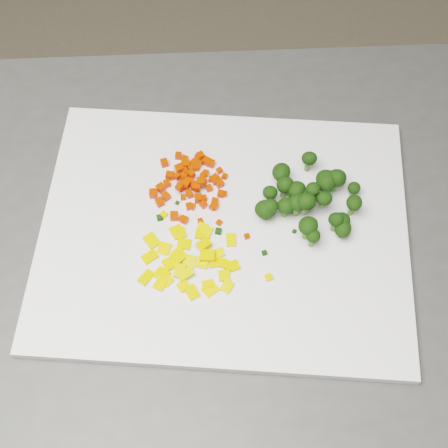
% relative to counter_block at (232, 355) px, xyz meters
% --- Properties ---
extents(counter_block, '(1.03, 0.82, 0.90)m').
position_rel_counter_block_xyz_m(counter_block, '(0.00, 0.00, 0.00)').
color(counter_block, '#41413E').
rests_on(counter_block, ground).
extents(cutting_board, '(0.48, 0.39, 0.01)m').
position_rel_counter_block_xyz_m(cutting_board, '(-0.02, 0.01, 0.46)').
color(cutting_board, silver).
rests_on(cutting_board, counter_block).
extents(carrot_pile, '(0.10, 0.10, 0.03)m').
position_rel_counter_block_xyz_m(carrot_pile, '(-0.07, 0.06, 0.48)').
color(carrot_pile, red).
rests_on(carrot_pile, cutting_board).
extents(pepper_pile, '(0.11, 0.11, 0.02)m').
position_rel_counter_block_xyz_m(pepper_pile, '(-0.04, -0.04, 0.47)').
color(pepper_pile, '#F1B60C').
rests_on(pepper_pile, cutting_board).
extents(broccoli_pile, '(0.12, 0.12, 0.06)m').
position_rel_counter_block_xyz_m(broccoli_pile, '(0.08, 0.06, 0.49)').
color(broccoli_pile, black).
rests_on(broccoli_pile, cutting_board).
extents(carrot_cube_0, '(0.01, 0.01, 0.01)m').
position_rel_counter_block_xyz_m(carrot_cube_0, '(-0.04, 0.06, 0.47)').
color(carrot_cube_0, red).
rests_on(carrot_cube_0, carrot_pile).
extents(carrot_cube_1, '(0.01, 0.01, 0.01)m').
position_rel_counter_block_xyz_m(carrot_cube_1, '(-0.07, 0.01, 0.47)').
color(carrot_cube_1, red).
rests_on(carrot_cube_1, carrot_pile).
extents(carrot_cube_2, '(0.01, 0.01, 0.01)m').
position_rel_counter_block_xyz_m(carrot_cube_2, '(-0.04, 0.07, 0.47)').
color(carrot_cube_2, red).
rests_on(carrot_cube_2, carrot_pile).
extents(carrot_cube_3, '(0.01, 0.01, 0.01)m').
position_rel_counter_block_xyz_m(carrot_cube_3, '(-0.05, 0.10, 0.47)').
color(carrot_cube_3, red).
rests_on(carrot_cube_3, carrot_pile).
extents(carrot_cube_4, '(0.01, 0.01, 0.01)m').
position_rel_counter_block_xyz_m(carrot_cube_4, '(-0.06, 0.06, 0.47)').
color(carrot_cube_4, red).
rests_on(carrot_cube_4, carrot_pile).
extents(carrot_cube_5, '(0.01, 0.01, 0.01)m').
position_rel_counter_block_xyz_m(carrot_cube_5, '(-0.04, 0.08, 0.47)').
color(carrot_cube_5, red).
rests_on(carrot_cube_5, carrot_pile).
extents(carrot_cube_6, '(0.01, 0.01, 0.01)m').
position_rel_counter_block_xyz_m(carrot_cube_6, '(-0.09, 0.07, 0.47)').
color(carrot_cube_6, red).
rests_on(carrot_cube_6, carrot_pile).
extents(carrot_cube_7, '(0.01, 0.01, 0.01)m').
position_rel_counter_block_xyz_m(carrot_cube_7, '(-0.03, 0.04, 0.47)').
color(carrot_cube_7, red).
rests_on(carrot_cube_7, carrot_pile).
extents(carrot_cube_8, '(0.01, 0.01, 0.01)m').
position_rel_counter_block_xyz_m(carrot_cube_8, '(-0.06, 0.11, 0.47)').
color(carrot_cube_8, red).
rests_on(carrot_cube_8, carrot_pile).
extents(carrot_cube_9, '(0.01, 0.01, 0.01)m').
position_rel_counter_block_xyz_m(carrot_cube_9, '(-0.09, 0.04, 0.47)').
color(carrot_cube_9, red).
rests_on(carrot_cube_9, carrot_pile).
extents(carrot_cube_10, '(0.01, 0.01, 0.01)m').
position_rel_counter_block_xyz_m(carrot_cube_10, '(-0.09, 0.07, 0.47)').
color(carrot_cube_10, red).
rests_on(carrot_cube_10, carrot_pile).
extents(carrot_cube_11, '(0.01, 0.01, 0.01)m').
position_rel_counter_block_xyz_m(carrot_cube_11, '(-0.07, 0.07, 0.47)').
color(carrot_cube_11, red).
rests_on(carrot_cube_11, carrot_pile).
extents(carrot_cube_12, '(0.01, 0.01, 0.01)m').
position_rel_counter_block_xyz_m(carrot_cube_12, '(-0.06, 0.07, 0.47)').
color(carrot_cube_12, red).
rests_on(carrot_cube_12, carrot_pile).
extents(carrot_cube_13, '(0.01, 0.01, 0.01)m').
position_rel_counter_block_xyz_m(carrot_cube_13, '(-0.07, 0.05, 0.47)').
color(carrot_cube_13, red).
rests_on(carrot_cube_13, carrot_pile).
extents(carrot_cube_14, '(0.01, 0.01, 0.01)m').
position_rel_counter_block_xyz_m(carrot_cube_14, '(-0.07, 0.10, 0.47)').
color(carrot_cube_14, red).
rests_on(carrot_cube_14, carrot_pile).
extents(carrot_cube_15, '(0.01, 0.01, 0.01)m').
position_rel_counter_block_xyz_m(carrot_cube_15, '(-0.10, 0.03, 0.47)').
color(carrot_cube_15, red).
rests_on(carrot_cube_15, carrot_pile).
extents(carrot_cube_16, '(0.01, 0.01, 0.01)m').
position_rel_counter_block_xyz_m(carrot_cube_16, '(-0.11, 0.09, 0.47)').
color(carrot_cube_16, red).
rests_on(carrot_cube_16, carrot_pile).
extents(carrot_cube_17, '(0.01, 0.01, 0.01)m').
position_rel_counter_block_xyz_m(carrot_cube_17, '(-0.10, 0.07, 0.47)').
color(carrot_cube_17, red).
rests_on(carrot_cube_17, carrot_pile).
extents(carrot_cube_18, '(0.01, 0.01, 0.01)m').
position_rel_counter_block_xyz_m(carrot_cube_18, '(-0.07, 0.01, 0.47)').
color(carrot_cube_18, red).
rests_on(carrot_cube_18, carrot_pile).
extents(carrot_cube_19, '(0.01, 0.01, 0.01)m').
position_rel_counter_block_xyz_m(carrot_cube_19, '(-0.06, 0.03, 0.47)').
color(carrot_cube_19, red).
rests_on(carrot_cube_19, carrot_pile).
extents(carrot_cube_20, '(0.01, 0.01, 0.01)m').
position_rel_counter_block_xyz_m(carrot_cube_20, '(-0.08, 0.05, 0.47)').
color(carrot_cube_20, red).
rests_on(carrot_cube_20, carrot_pile).
extents(carrot_cube_21, '(0.01, 0.01, 0.01)m').
position_rel_counter_block_xyz_m(carrot_cube_21, '(-0.08, 0.01, 0.47)').
color(carrot_cube_21, red).
rests_on(carrot_cube_21, carrot_pile).
extents(carrot_cube_22, '(0.01, 0.01, 0.01)m').
position_rel_counter_block_xyz_m(carrot_cube_22, '(-0.09, 0.08, 0.47)').
color(carrot_cube_22, red).
rests_on(carrot_cube_22, carrot_pile).
extents(carrot_cube_23, '(0.01, 0.01, 0.01)m').
position_rel_counter_block_xyz_m(carrot_cube_23, '(-0.08, 0.09, 0.47)').
color(carrot_cube_23, red).
rests_on(carrot_cube_23, carrot_pile).
extents(carrot_cube_24, '(0.01, 0.01, 0.01)m').
position_rel_counter_block_xyz_m(carrot_cube_24, '(-0.06, 0.06, 0.47)').
color(carrot_cube_24, red).
rests_on(carrot_cube_24, carrot_pile).
extents(carrot_cube_25, '(0.01, 0.01, 0.01)m').
position_rel_counter_block_xyz_m(carrot_cube_25, '(-0.07, 0.09, 0.47)').
color(carrot_cube_25, red).
rests_on(carrot_cube_25, carrot_pile).
extents(carrot_cube_26, '(0.01, 0.01, 0.01)m').
position_rel_counter_block_xyz_m(carrot_cube_26, '(-0.08, 0.09, 0.47)').
color(carrot_cube_26, red).
rests_on(carrot_cube_26, carrot_pile).
extents(carrot_cube_27, '(0.01, 0.01, 0.01)m').
position_rel_counter_block_xyz_m(carrot_cube_27, '(-0.08, 0.10, 0.47)').
color(carrot_cube_27, red).
rests_on(carrot_cube_27, carrot_pile).
extents(carrot_cube_28, '(0.01, 0.01, 0.01)m').
position_rel_counter_block_xyz_m(carrot_cube_28, '(-0.06, 0.08, 0.47)').
color(carrot_cube_28, red).
rests_on(carrot_cube_28, carrot_pile).
extents(carrot_cube_29, '(0.01, 0.01, 0.01)m').
position_rel_counter_block_xyz_m(carrot_cube_29, '(-0.03, 0.04, 0.47)').
color(carrot_cube_29, red).
rests_on(carrot_cube_29, carrot_pile).
extents(carrot_cube_30, '(0.01, 0.01, 0.01)m').
position_rel_counter_block_xyz_m(carrot_cube_30, '(-0.11, 0.04, 0.47)').
color(carrot_cube_30, red).
rests_on(carrot_cube_30, carrot_pile).
extents(carrot_cube_31, '(0.01, 0.01, 0.01)m').
position_rel_counter_block_xyz_m(carrot_cube_31, '(-0.04, 0.08, 0.47)').
color(carrot_cube_31, red).
rests_on(carrot_cube_31, carrot_pile).
extents(carrot_cube_32, '(0.01, 0.01, 0.01)m').
position_rel_counter_block_xyz_m(carrot_cube_32, '(-0.07, 0.05, 0.47)').
color(carrot_cube_32, red).
rests_on(carrot_cube_32, carrot_pile).
extents(carrot_cube_33, '(0.01, 0.01, 0.01)m').
position_rel_counter_block_xyz_m(carrot_cube_33, '(-0.07, 0.06, 0.47)').
color(carrot_cube_33, red).
rests_on(carrot_cube_33, carrot_pile).
extents(carrot_cube_34, '(0.01, 0.01, 0.01)m').
position_rel_counter_block_xyz_m(carrot_cube_34, '(-0.05, 0.08, 0.47)').
color(carrot_cube_34, red).
rests_on(carrot_cube_34, carrot_pile).
extents(carrot_cube_35, '(0.01, 0.01, 0.01)m').
position_rel_counter_block_xyz_m(carrot_cube_35, '(-0.03, 0.07, 0.47)').
color(carrot_cube_35, red).
rests_on(carrot_cube_35, carrot_pile).
extents(carrot_cube_36, '(0.01, 0.01, 0.01)m').
position_rel_counter_block_xyz_m(carrot_cube_36, '(-0.05, 0.05, 0.47)').
color(carrot_cube_36, red).
rests_on(carrot_cube_36, carrot_pile).
extents(carrot_cube_37, '(0.01, 0.01, 0.01)m').
position_rel_counter_block_xyz_m(carrot_cube_37, '(-0.06, 0.06, 0.47)').
color(carrot_cube_37, red).
rests_on(carrot_cube_37, carrot_pile).
extents(carrot_cube_38, '(0.01, 0.01, 0.01)m').
position_rel_counter_block_xyz_m(carrot_cube_38, '(-0.06, 0.10, 0.47)').
color(carrot_cube_38, red).
rests_on(carrot_cube_38, carrot_pile).
extents(carrot_cube_39, '(0.01, 0.01, 0.01)m').
position_rel_counter_block_xyz_m(carrot_cube_39, '(-0.09, 0.10, 0.47)').
color(carrot_cube_39, red).
rests_on(carrot_cube_39, carrot_pile).
extents(carrot_cube_40, '(0.01, 0.01, 0.01)m').
position_rel_counter_block_xyz_m(carrot_cube_40, '(-0.04, 0.09, 0.47)').
color(carrot_cube_40, red).
rests_on(carrot_cube_40, carrot_pile).
extents(carrot_cube_41, '(0.01, 0.01, 0.01)m').
position_rel_counter_block_xyz_m(carrot_cube_41, '(-0.06, 0.06, 0.47)').
color(carrot_cube_41, red).
rests_on(carrot_cube_41, carrot_pile).
extents(carrot_cube_42, '(0.01, 0.01, 0.01)m').
position_rel_counter_block_xyz_m(carrot_cube_42, '(-0.08, 0.07, 0.46)').
color(carrot_cube_42, red).
rests_on(carrot_cube_42, carrot_pile).
extents(carrot_cube_43, '(0.01, 0.01, 0.01)m').
position_rel_counter_block_xyz_m(carrot_cube_43, '(-0.02, 0.06, 0.46)').
color(carrot_cube_43, red).
rests_on(carrot_cube_43, carrot_pile).
extents(carrot_cube_44, '(0.01, 0.01, 0.01)m').
position_rel_counter_block_xyz_m(carrot_cube_44, '(-0.10, 0.05, 0.47)').
color(carrot_cube_44, red).
rests_on(carrot_cube_44, carrot_pile).
extents(carrot_cube_45, '(0.01, 0.01, 0.01)m').
position_rel_counter_block_xyz_m(carrot_cube_45, '(-0.07, 0.07, 0.47)').
color(carrot_cube_45, red).
rests_on(carrot_cube_45, carrot_pile).
extents(carrot_cube_46, '(0.01, 0.01, 0.01)m').
position_rel_counter_block_xyz_m(carrot_cube_46, '(-0.07, 0.04, 0.46)').
color(carrot_cube_46, red).
rests_on(carrot_cube_46, carrot_pile).
extents(carrot_cube_47, '(0.01, 0.01, 0.01)m').
position_rel_counter_block_xyz_m(carrot_cube_47, '(-0.05, 0.04, 0.47)').
color(carrot_cube_47, red).
rests_on(carrot_cube_47, carrot_pile).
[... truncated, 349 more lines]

